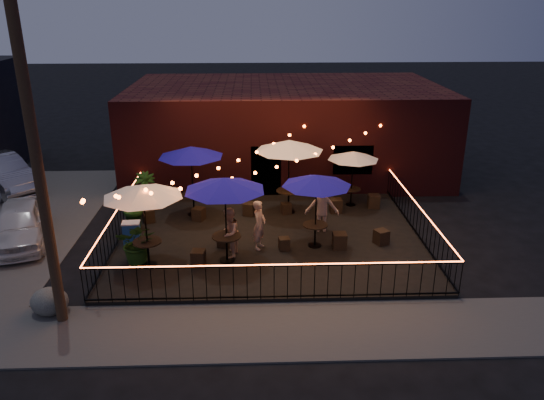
{
  "coord_description": "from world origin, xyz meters",
  "views": [
    {
      "loc": [
        -0.51,
        -14.27,
        7.67
      ],
      "look_at": [
        0.09,
        2.02,
        1.45
      ],
      "focal_mm": 35.0,
      "sensor_mm": 36.0,
      "label": 1
    }
  ],
  "objects_px": {
    "cafe_table_1": "(191,153)",
    "boulder": "(49,302)",
    "cafe_table_0": "(143,192)",
    "cooler": "(132,233)",
    "cafe_table_3": "(289,147)",
    "cafe_table_2": "(225,185)",
    "cafe_table_5": "(353,156)",
    "utility_pole": "(38,171)",
    "cafe_table_4": "(317,181)"
  },
  "relations": [
    {
      "from": "cafe_table_5",
      "to": "boulder",
      "type": "xyz_separation_m",
      "value": [
        -9.06,
        -7.06,
        -1.75
      ]
    },
    {
      "from": "cafe_table_3",
      "to": "cooler",
      "type": "height_order",
      "value": "cafe_table_3"
    },
    {
      "from": "boulder",
      "to": "cooler",
      "type": "bearing_deg",
      "value": 71.39
    },
    {
      "from": "cafe_table_2",
      "to": "boulder",
      "type": "height_order",
      "value": "cafe_table_2"
    },
    {
      "from": "cafe_table_0",
      "to": "cafe_table_3",
      "type": "xyz_separation_m",
      "value": [
        4.46,
        4.12,
        0.18
      ]
    },
    {
      "from": "cafe_table_0",
      "to": "cafe_table_1",
      "type": "distance_m",
      "value": 4.1
    },
    {
      "from": "utility_pole",
      "to": "cafe_table_4",
      "type": "distance_m",
      "value": 8.01
    },
    {
      "from": "cafe_table_5",
      "to": "utility_pole",
      "type": "bearing_deg",
      "value": -139.48
    },
    {
      "from": "cafe_table_0",
      "to": "cafe_table_3",
      "type": "distance_m",
      "value": 6.08
    },
    {
      "from": "cafe_table_4",
      "to": "boulder",
      "type": "distance_m",
      "value": 8.29
    },
    {
      "from": "utility_pole",
      "to": "cooler",
      "type": "xyz_separation_m",
      "value": [
        0.9,
        4.23,
        -3.47
      ]
    },
    {
      "from": "cafe_table_5",
      "to": "boulder",
      "type": "relative_size",
      "value": 2.32
    },
    {
      "from": "utility_pole",
      "to": "cafe_table_4",
      "type": "height_order",
      "value": "utility_pole"
    },
    {
      "from": "cafe_table_1",
      "to": "cafe_table_2",
      "type": "xyz_separation_m",
      "value": [
        1.38,
        -3.76,
        0.06
      ]
    },
    {
      "from": "boulder",
      "to": "cafe_table_3",
      "type": "bearing_deg",
      "value": 44.26
    },
    {
      "from": "utility_pole",
      "to": "cafe_table_0",
      "type": "height_order",
      "value": "utility_pole"
    },
    {
      "from": "cafe_table_2",
      "to": "cooler",
      "type": "xyz_separation_m",
      "value": [
        -3.15,
        1.34,
        -2.06
      ]
    },
    {
      "from": "cafe_table_1",
      "to": "boulder",
      "type": "distance_m",
      "value": 7.34
    },
    {
      "from": "utility_pole",
      "to": "cafe_table_1",
      "type": "bearing_deg",
      "value": 68.1
    },
    {
      "from": "cooler",
      "to": "boulder",
      "type": "bearing_deg",
      "value": -112.41
    },
    {
      "from": "cafe_table_4",
      "to": "cooler",
      "type": "xyz_separation_m",
      "value": [
        -5.95,
        0.41,
        -1.83
      ]
    },
    {
      "from": "boulder",
      "to": "utility_pole",
      "type": "bearing_deg",
      "value": -40.18
    },
    {
      "from": "boulder",
      "to": "cafe_table_1",
      "type": "bearing_deg",
      "value": 63.96
    },
    {
      "from": "cafe_table_0",
      "to": "cafe_table_5",
      "type": "bearing_deg",
      "value": 34.41
    },
    {
      "from": "utility_pole",
      "to": "cooler",
      "type": "bearing_deg",
      "value": 77.98
    },
    {
      "from": "utility_pole",
      "to": "cafe_table_2",
      "type": "distance_m",
      "value": 5.17
    },
    {
      "from": "cafe_table_2",
      "to": "boulder",
      "type": "distance_m",
      "value": 5.6
    },
    {
      "from": "cafe_table_0",
      "to": "cooler",
      "type": "height_order",
      "value": "cafe_table_0"
    },
    {
      "from": "utility_pole",
      "to": "cafe_table_3",
      "type": "bearing_deg",
      "value": 47.57
    },
    {
      "from": "utility_pole",
      "to": "cafe_table_2",
      "type": "height_order",
      "value": "utility_pole"
    },
    {
      "from": "utility_pole",
      "to": "cooler",
      "type": "distance_m",
      "value": 5.54
    },
    {
      "from": "cafe_table_5",
      "to": "cafe_table_1",
      "type": "bearing_deg",
      "value": -172.8
    },
    {
      "from": "cafe_table_5",
      "to": "boulder",
      "type": "distance_m",
      "value": 11.62
    },
    {
      "from": "cafe_table_0",
      "to": "cooler",
      "type": "bearing_deg",
      "value": 117.61
    },
    {
      "from": "cafe_table_1",
      "to": "cafe_table_4",
      "type": "height_order",
      "value": "cafe_table_1"
    },
    {
      "from": "cafe_table_1",
      "to": "cooler",
      "type": "distance_m",
      "value": 3.6
    },
    {
      "from": "cafe_table_2",
      "to": "cafe_table_5",
      "type": "height_order",
      "value": "cafe_table_2"
    },
    {
      "from": "cafe_table_3",
      "to": "boulder",
      "type": "height_order",
      "value": "cafe_table_3"
    },
    {
      "from": "cafe_table_0",
      "to": "cafe_table_2",
      "type": "relative_size",
      "value": 0.83
    },
    {
      "from": "cafe_table_0",
      "to": "cafe_table_2",
      "type": "height_order",
      "value": "cafe_table_2"
    },
    {
      "from": "cafe_table_1",
      "to": "boulder",
      "type": "relative_size",
      "value": 3.37
    },
    {
      "from": "cafe_table_4",
      "to": "cafe_table_0",
      "type": "bearing_deg",
      "value": -167.24
    },
    {
      "from": "cafe_table_1",
      "to": "cafe_table_4",
      "type": "distance_m",
      "value": 5.05
    },
    {
      "from": "utility_pole",
      "to": "cafe_table_5",
      "type": "xyz_separation_m",
      "value": [
        8.66,
        7.4,
        -1.88
      ]
    },
    {
      "from": "cafe_table_0",
      "to": "cafe_table_1",
      "type": "height_order",
      "value": "cafe_table_1"
    },
    {
      "from": "cafe_table_4",
      "to": "boulder",
      "type": "bearing_deg",
      "value": -154.46
    },
    {
      "from": "cafe_table_2",
      "to": "cafe_table_4",
      "type": "height_order",
      "value": "cafe_table_2"
    },
    {
      "from": "cafe_table_1",
      "to": "boulder",
      "type": "height_order",
      "value": "cafe_table_1"
    },
    {
      "from": "cafe_table_5",
      "to": "cooler",
      "type": "xyz_separation_m",
      "value": [
        -7.76,
        -3.17,
        -1.59
      ]
    },
    {
      "from": "cafe_table_5",
      "to": "cafe_table_4",
      "type": "bearing_deg",
      "value": -116.72
    }
  ]
}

